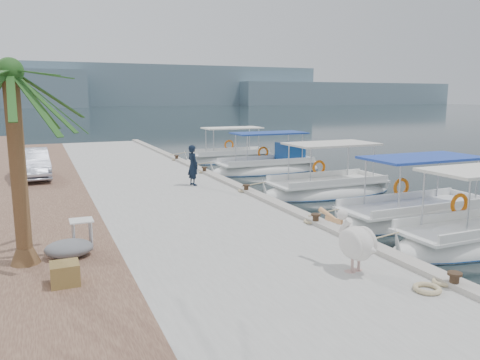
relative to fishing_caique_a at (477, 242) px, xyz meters
name	(u,v)px	position (x,y,z in m)	size (l,w,h in m)	color
ground	(272,213)	(-3.60, 5.72, -0.13)	(400.00, 400.00, 0.00)	black
concrete_quay	(158,188)	(-6.60, 10.72, 0.12)	(6.00, 40.00, 0.50)	#9D9C97
quay_curb	(218,177)	(-3.82, 10.72, 0.43)	(0.44, 40.00, 0.12)	#A39C91
cobblestone_strip	(33,198)	(-11.60, 10.72, 0.12)	(4.00, 40.00, 0.50)	brown
distant_hills	(127,89)	(26.01, 207.22, 7.49)	(330.00, 60.00, 18.00)	slate
fishing_caique_a	(477,242)	(0.00, 0.00, 0.00)	(6.02, 2.06, 2.83)	white
fishing_caique_b	(415,219)	(0.28, 2.70, 0.00)	(6.57, 2.23, 2.83)	white
fishing_caique_c	(327,191)	(0.14, 7.78, 0.00)	(6.30, 2.45, 2.83)	white
fishing_caique_d	(268,169)	(0.47, 14.19, 0.07)	(6.75, 2.16, 2.83)	white
fishing_caique_e	(230,160)	(0.11, 18.94, 0.00)	(6.23, 2.00, 2.83)	white
mooring_bollards	(246,188)	(-3.95, 7.22, 0.57)	(0.28, 20.28, 0.33)	black
pelican	(355,241)	(-5.17, -1.24, 1.03)	(0.70, 1.66, 1.28)	tan
fisherman	(193,165)	(-5.37, 9.55, 1.23)	(0.62, 0.41, 1.70)	black
date_palm	(10,73)	(-11.67, 2.05, 4.56)	(4.60, 4.60, 5.12)	brown
parked_car	(32,164)	(-11.61, 14.09, 1.05)	(1.43, 4.10, 1.35)	silver
wooden_crate	(65,274)	(-10.91, 0.43, 0.59)	(0.55, 0.55, 0.44)	brown
tarp_bundle	(69,248)	(-10.74, 2.13, 0.57)	(1.10, 0.90, 0.40)	slate
folding_table	(82,228)	(-10.40, 2.62, 0.90)	(0.55, 0.55, 0.73)	silver
rope_coil	(427,289)	(-4.53, -2.67, 0.42)	(0.54, 0.54, 0.10)	#C6B284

